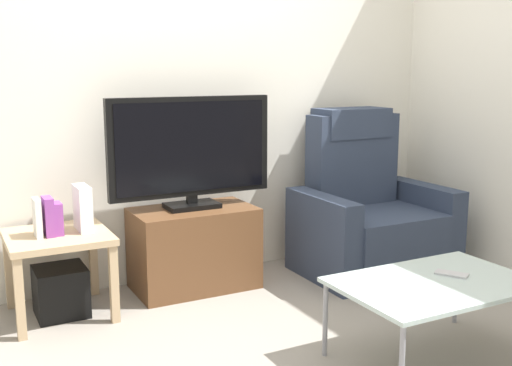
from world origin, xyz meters
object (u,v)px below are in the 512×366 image
side_table (58,247)px  book_leftmost (37,218)px  recliner_armchair (368,215)px  television (191,150)px  subwoofer_box (61,291)px  game_console (83,208)px  book_middle (48,216)px  book_rightmost (58,219)px  tv_stand (194,248)px  coffee_table (435,286)px  cell_phone (452,274)px

side_table → book_leftmost: (-0.10, -0.02, 0.18)m
recliner_armchair → book_leftmost: recliner_armchair is taller
television → recliner_armchair: (1.19, -0.22, -0.49)m
television → book_leftmost: (-0.92, -0.10, -0.30)m
subwoofer_box → game_console: (0.15, 0.01, 0.45)m
book_leftmost → book_middle: 0.06m
game_console → book_middle: bearing=-171.0°
recliner_armchair → book_leftmost: 2.12m
recliner_armchair → book_rightmost: (-2.00, 0.11, 0.18)m
television → game_console: bearing=-173.8°
tv_stand → recliner_armchair: size_ratio=0.69×
tv_stand → game_console: (-0.68, -0.05, 0.34)m
book_leftmost → coffee_table: size_ratio=0.23×
recliner_armchair → book_rightmost: recliner_armchair is taller
cell_phone → book_middle: bearing=108.5°
book_leftmost → book_rightmost: (0.10, 0.00, -0.02)m
recliner_armchair → subwoofer_box: recliner_armchair is taller
television → book_rightmost: bearing=-172.8°
subwoofer_box → book_middle: size_ratio=1.30×
television → recliner_armchair: television is taller
tv_stand → book_rightmost: book_rightmost is taller
subwoofer_box → side_table: bearing=0.0°
book_rightmost → coffee_table: bearing=-43.1°
tv_stand → book_leftmost: book_leftmost is taller
book_middle → game_console: bearing=9.0°
recliner_armchair → book_leftmost: size_ratio=5.22×
television → coffee_table: television is taller
recliner_armchair → book_leftmost: (-2.11, 0.11, 0.20)m
book_middle → subwoofer_box: bearing=24.4°
book_middle → recliner_armchair: bearing=-3.1°
book_middle → coffee_table: (1.48, -1.34, -0.21)m
tv_stand → book_leftmost: 0.98m
tv_stand → side_table: tv_stand is taller
tv_stand → television: size_ratio=0.72×
television → cell_phone: bearing=-62.1°
subwoofer_box → game_console: bearing=3.9°
television → book_middle: 0.92m
side_table → game_console: bearing=3.9°
side_table → book_leftmost: bearing=-168.7°
game_console → coffee_table: 1.90m
coffee_table → book_middle: bearing=137.8°
coffee_table → cell_phone: bearing=13.6°
coffee_table → cell_phone: (0.13, 0.03, 0.03)m
cell_phone → side_table: bearing=107.3°
book_rightmost → side_table: bearing=99.6°
recliner_armchair → coffee_table: 1.36m
side_table → television: bearing=5.8°
side_table → game_console: 0.25m
book_leftmost → book_rightmost: size_ratio=1.18×
book_leftmost → coffee_table: 2.05m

